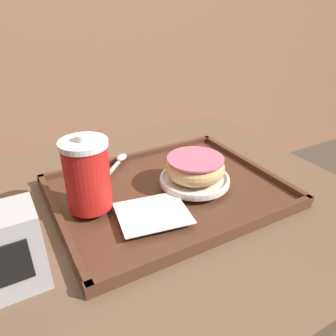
# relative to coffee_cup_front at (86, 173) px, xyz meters

# --- Properties ---
(cafe_table) EXTENTS (0.76, 0.74, 0.75)m
(cafe_table) POSITION_rel_coffee_cup_front_xyz_m (0.16, -0.00, -0.29)
(cafe_table) COLOR brown
(cafe_table) RESTS_ON ground_plane
(serving_tray) EXTENTS (0.45, 0.35, 0.02)m
(serving_tray) POSITION_rel_coffee_cup_front_xyz_m (0.16, -0.01, -0.08)
(serving_tray) COLOR #512D1E
(serving_tray) RESTS_ON cafe_table
(napkin_paper) EXTENTS (0.14, 0.13, 0.00)m
(napkin_paper) POSITION_rel_coffee_cup_front_xyz_m (0.09, -0.08, -0.07)
(napkin_paper) COLOR white
(napkin_paper) RESTS_ON serving_tray
(coffee_cup_front) EXTENTS (0.08, 0.08, 0.14)m
(coffee_cup_front) POSITION_rel_coffee_cup_front_xyz_m (0.00, 0.00, 0.00)
(coffee_cup_front) COLOR red
(coffee_cup_front) RESTS_ON serving_tray
(plate_with_chocolate_donut) EXTENTS (0.14, 0.14, 0.01)m
(plate_with_chocolate_donut) POSITION_rel_coffee_cup_front_xyz_m (0.21, -0.03, -0.06)
(plate_with_chocolate_donut) COLOR white
(plate_with_chocolate_donut) RESTS_ON serving_tray
(donut_chocolate_glazed) EXTENTS (0.12, 0.12, 0.04)m
(donut_chocolate_glazed) POSITION_rel_coffee_cup_front_xyz_m (0.21, -0.03, -0.03)
(donut_chocolate_glazed) COLOR #DBB270
(donut_chocolate_glazed) RESTS_ON plate_with_chocolate_donut
(spoon) EXTENTS (0.12, 0.12, 0.01)m
(spoon) POSITION_rel_coffee_cup_front_xyz_m (0.11, 0.13, -0.06)
(spoon) COLOR silver
(spoon) RESTS_ON serving_tray
(napkin_dispenser) EXTENTS (0.10, 0.07, 0.12)m
(napkin_dispenser) POSITION_rel_coffee_cup_front_xyz_m (-0.15, -0.11, -0.03)
(napkin_dispenser) COLOR #B7B7BC
(napkin_dispenser) RESTS_ON cafe_table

